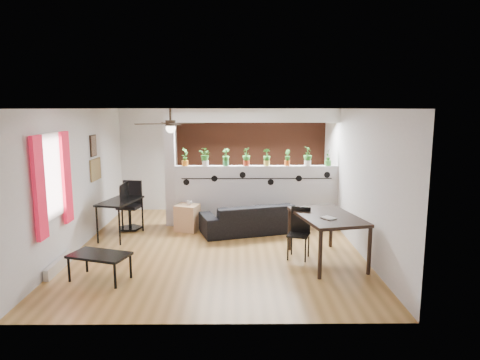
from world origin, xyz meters
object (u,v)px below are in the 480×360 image
Objects in this scene: potted_plant_3 at (246,156)px; coffee_table at (99,257)px; potted_plant_6 at (308,156)px; dining_table at (327,220)px; folding_chair at (300,228)px; potted_plant_1 at (205,156)px; cube_shelf at (187,218)px; potted_plant_0 at (185,156)px; ceiling_fan at (171,125)px; sofa at (252,218)px; potted_plant_5 at (287,157)px; cup at (189,203)px; potted_plant_7 at (328,156)px; potted_plant_2 at (226,157)px; potted_plant_4 at (267,157)px; computer_desk at (120,204)px; office_chair at (131,209)px.

potted_plant_3 is 4.06m from coffee_table.
potted_plant_6 is 4.96m from coffee_table.
dining_table is 0.52m from folding_chair.
potted_plant_1 is 0.72× the size of cube_shelf.
potted_plant_0 is 0.99× the size of potted_plant_3.
ceiling_fan is 2.53m from coffee_table.
coffee_table is (-3.63, -0.79, -0.36)m from dining_table.
potted_plant_0 is 0.24× the size of dining_table.
potted_plant_5 is at bearing -161.47° from sofa.
potted_plant_0 is at bearing 180.00° from potted_plant_3.
potted_plant_5 is at bearing 44.11° from coffee_table.
ceiling_fan is 9.91× the size of cup.
potted_plant_5 is 2.49m from dining_table.
potted_plant_7 is at bearing 0.00° from potted_plant_6.
cup is at bearing 143.44° from dining_table.
potted_plant_1 is 1.81m from potted_plant_5.
potted_plant_6 is at bearing -180.00° from potted_plant_7.
potted_plant_2 is (0.45, 0.00, -0.01)m from potted_plant_1.
potted_plant_5 is 0.45m from potted_plant_6.
ceiling_fan reaches higher than folding_chair.
coffee_table is at bearing -111.99° from cup.
potted_plant_5 reaches higher than sofa.
potted_plant_1 is 0.45m from potted_plant_2.
potted_plant_7 is 0.70× the size of cube_shelf.
potted_plant_5 reaches higher than cube_shelf.
cup is at bearing -126.93° from potted_plant_1.
potted_plant_2 is 0.94× the size of potted_plant_3.
potted_plant_7 reaches higher than potted_plant_4.
potted_plant_2 is 3.16× the size of cup.
potted_plant_1 is at bearing 130.38° from folding_chair.
computer_desk is 0.70× the size of dining_table.
ceiling_fan is 1.33× the size of folding_chair.
potted_plant_3 reaches higher than potted_plant_5.
potted_plant_0 is 2.01m from sofa.
potted_plant_3 is 0.20× the size of sofa.
potted_plant_6 is (1.81, -0.00, 0.02)m from potted_plant_2.
folding_chair is (0.44, -2.11, -1.02)m from potted_plant_4.
computer_desk is 2.26m from coffee_table.
potted_plant_5 is at bearing 0.00° from potted_plant_3.
office_chair is (-3.87, -0.32, -1.12)m from potted_plant_6.
potted_plant_7 is (0.90, 0.00, 0.02)m from potted_plant_5.
potted_plant_6 is 2.96m from cube_shelf.
potted_plant_6 reaches higher than coffee_table.
potted_plant_1 reaches higher than folding_chair.
coffee_table is at bearing -131.57° from potted_plant_4.
sofa is (0.11, -0.56, -1.27)m from potted_plant_3.
potted_plant_5 is at bearing 180.00° from potted_plant_6.
potted_plant_4 is 0.68× the size of cube_shelf.
coffee_table is (-2.76, -3.11, -1.18)m from potted_plant_4.
potted_plant_7 is at bearing 11.52° from computer_desk.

